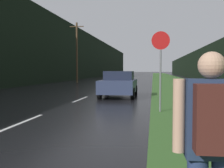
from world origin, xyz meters
TOP-DOWN VIEW (x-y plane):
  - grass_verge at (6.86, 40.00)m, footprint 6.00×240.00m
  - lane_stripe_b at (0.00, 7.32)m, footprint 0.12×3.00m
  - lane_stripe_c at (0.00, 14.32)m, footprint 0.12×3.00m
  - lane_stripe_d at (0.00, 21.32)m, footprint 0.12×3.00m
  - treeline_far_side at (-9.86, 50.00)m, footprint 2.00×140.00m
  - treeline_near_side at (12.86, 50.00)m, footprint 2.00×140.00m
  - utility_pole_far at (-5.73, 34.29)m, footprint 1.80×0.24m
  - stop_sign at (4.23, 10.14)m, footprint 0.69×0.07m
  - hitchhiker_with_backpack at (4.42, 1.62)m, footprint 0.61×0.42m
  - car_passing_near at (1.93, 15.91)m, footprint 2.05×4.08m

SIDE VIEW (x-z plane):
  - lane_stripe_b at x=0.00m, z-range 0.00..0.01m
  - lane_stripe_c at x=0.00m, z-range 0.00..0.01m
  - lane_stripe_d at x=0.00m, z-range 0.00..0.01m
  - grass_verge at x=6.86m, z-range 0.00..0.02m
  - car_passing_near at x=1.93m, z-range 0.00..1.54m
  - hitchhiker_with_backpack at x=4.42m, z-range 0.13..1.87m
  - stop_sign at x=4.23m, z-range 0.34..3.41m
  - treeline_near_side at x=12.86m, z-range 0.00..5.36m
  - utility_pole_far at x=-5.73m, z-range 0.13..7.80m
  - treeline_far_side at x=-9.86m, z-range 0.00..8.98m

